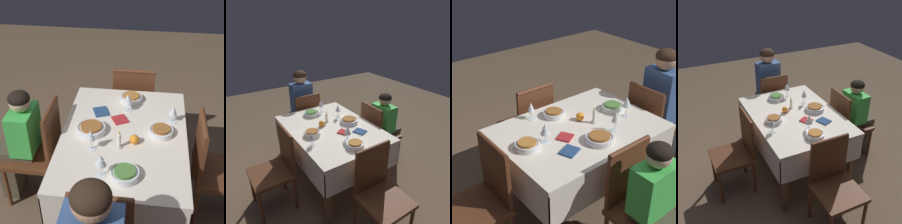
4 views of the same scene
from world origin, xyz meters
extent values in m
plane|color=brown|center=(0.00, 0.00, 0.00)|extent=(8.00, 8.00, 0.00)
cube|color=silver|center=(0.00, 0.00, 0.72)|extent=(1.26, 0.91, 0.04)
cube|color=silver|center=(0.00, 0.45, 0.57)|extent=(1.26, 0.01, 0.27)
cube|color=silver|center=(0.00, -0.45, 0.57)|extent=(1.26, 0.01, 0.27)
cube|color=silver|center=(0.63, 0.00, 0.57)|extent=(0.01, 0.91, 0.27)
cube|color=silver|center=(-0.63, 0.00, 0.57)|extent=(0.01, 0.91, 0.27)
cube|color=brown|center=(0.56, 0.39, 0.35)|extent=(0.06, 0.06, 0.70)
cube|color=brown|center=(-0.56, 0.39, 0.35)|extent=(0.06, 0.06, 0.70)
cube|color=brown|center=(0.56, -0.39, 0.35)|extent=(0.06, 0.06, 0.70)
cube|color=#562D19|center=(0.92, -0.06, 0.42)|extent=(0.41, 0.41, 0.04)
cube|color=#562D19|center=(0.73, -0.06, 0.66)|extent=(0.03, 0.38, 0.43)
cylinder|color=#562D19|center=(0.73, -0.06, 0.88)|extent=(0.04, 0.37, 0.04)
cylinder|color=#562D19|center=(1.10, 0.12, 0.20)|extent=(0.03, 0.03, 0.40)
cylinder|color=#562D19|center=(0.74, -0.24, 0.20)|extent=(0.03, 0.03, 0.40)
cylinder|color=#562D19|center=(0.74, 0.12, 0.20)|extent=(0.03, 0.03, 0.40)
cube|color=#562D19|center=(-0.05, -0.75, 0.42)|extent=(0.41, 0.41, 0.04)
cube|color=#562D19|center=(-0.05, -0.56, 0.66)|extent=(0.38, 0.03, 0.43)
cylinder|color=#562D19|center=(-0.05, -0.56, 0.88)|extent=(0.37, 0.04, 0.04)
cylinder|color=#562D19|center=(0.13, -0.57, 0.20)|extent=(0.03, 0.03, 0.40)
cube|color=#562D19|center=(-0.02, 0.75, 0.42)|extent=(0.41, 0.41, 0.04)
cube|color=#562D19|center=(-0.02, 0.56, 0.66)|extent=(0.38, 0.03, 0.43)
cylinder|color=#562D19|center=(-0.02, 0.56, 0.88)|extent=(0.37, 0.04, 0.04)
cylinder|color=#562D19|center=(0.16, 0.93, 0.20)|extent=(0.03, 0.03, 0.40)
cylinder|color=#562D19|center=(-0.20, 0.93, 0.20)|extent=(0.03, 0.03, 0.40)
cylinder|color=#562D19|center=(0.16, 0.57, 0.20)|extent=(0.03, 0.03, 0.40)
cylinder|color=#562D19|center=(-0.20, 0.57, 0.20)|extent=(0.03, 0.03, 0.40)
cube|color=#562D19|center=(-0.92, 0.02, 0.42)|extent=(0.41, 0.41, 0.04)
cube|color=#562D19|center=(-0.73, 0.02, 0.66)|extent=(0.03, 0.38, 0.43)
cylinder|color=#562D19|center=(-0.73, 0.02, 0.88)|extent=(0.04, 0.37, 0.04)
cylinder|color=#562D19|center=(-0.74, 0.20, 0.20)|extent=(0.03, 0.03, 0.40)
cube|color=#282833|center=(1.12, -0.06, 0.22)|extent=(0.14, 0.22, 0.44)
cube|color=#282833|center=(1.04, -0.06, 0.47)|extent=(0.31, 0.24, 0.06)
cube|color=#38568E|center=(0.95, -0.06, 0.76)|extent=(0.18, 0.30, 0.51)
sphere|color=tan|center=(0.95, -0.06, 1.10)|extent=(0.19, 0.19, 0.19)
ellipsoid|color=black|center=(0.95, -0.06, 1.13)|extent=(0.19, 0.19, 0.13)
cube|color=#4C4233|center=(-0.05, -0.86, 0.47)|extent=(0.24, 0.31, 0.06)
cube|color=green|center=(-0.05, -0.78, 0.68)|extent=(0.30, 0.18, 0.35)
sphere|color=beige|center=(-0.05, -0.78, 0.93)|extent=(0.16, 0.16, 0.16)
ellipsoid|color=black|center=(-0.05, -0.78, 0.96)|extent=(0.16, 0.16, 0.11)
cylinder|color=silver|center=(0.42, 0.05, 0.76)|extent=(0.19, 0.19, 0.04)
torus|color=silver|center=(0.42, 0.05, 0.78)|extent=(0.19, 0.19, 0.01)
cylinder|color=#4C7F38|center=(0.42, 0.05, 0.79)|extent=(0.14, 0.14, 0.02)
cylinder|color=white|center=(0.43, -0.10, 0.74)|extent=(0.06, 0.06, 0.00)
cylinder|color=white|center=(0.43, -0.10, 0.79)|extent=(0.01, 0.01, 0.08)
cone|color=white|center=(0.43, -0.10, 0.87)|extent=(0.07, 0.07, 0.08)
cylinder|color=white|center=(0.43, -0.10, 0.85)|extent=(0.04, 0.04, 0.04)
cylinder|color=silver|center=(-0.01, -0.24, 0.76)|extent=(0.22, 0.22, 0.04)
torus|color=silver|center=(-0.01, -0.24, 0.78)|extent=(0.21, 0.21, 0.01)
cylinder|color=#995B28|center=(-0.01, -0.24, 0.79)|extent=(0.16, 0.16, 0.02)
cylinder|color=white|center=(0.19, -0.21, 0.74)|extent=(0.07, 0.07, 0.00)
cylinder|color=white|center=(0.19, -0.21, 0.78)|extent=(0.01, 0.01, 0.08)
cone|color=white|center=(0.19, -0.21, 0.86)|extent=(0.06, 0.06, 0.08)
cylinder|color=white|center=(0.19, -0.21, 0.85)|extent=(0.04, 0.04, 0.04)
cylinder|color=silver|center=(-0.04, 0.27, 0.76)|extent=(0.18, 0.18, 0.04)
torus|color=silver|center=(-0.04, 0.27, 0.78)|extent=(0.18, 0.18, 0.01)
cylinder|color=#995B28|center=(-0.04, 0.27, 0.79)|extent=(0.13, 0.13, 0.02)
cylinder|color=white|center=(-0.21, 0.35, 0.74)|extent=(0.07, 0.07, 0.00)
cylinder|color=white|center=(-0.21, 0.35, 0.77)|extent=(0.01, 0.01, 0.06)
cone|color=white|center=(-0.21, 0.35, 0.85)|extent=(0.06, 0.06, 0.08)
cylinder|color=white|center=(-0.21, 0.35, 0.83)|extent=(0.04, 0.04, 0.04)
cylinder|color=silver|center=(-0.47, 0.02, 0.76)|extent=(0.18, 0.18, 0.04)
torus|color=silver|center=(-0.47, 0.02, 0.78)|extent=(0.18, 0.18, 0.01)
cylinder|color=#B2702D|center=(-0.47, 0.02, 0.79)|extent=(0.13, 0.13, 0.02)
cylinder|color=white|center=(-0.32, 0.00, 0.74)|extent=(0.07, 0.07, 0.00)
cylinder|color=white|center=(-0.32, 0.00, 0.78)|extent=(0.01, 0.01, 0.06)
cone|color=white|center=(-0.32, 0.00, 0.85)|extent=(0.07, 0.07, 0.08)
cylinder|color=white|center=(-0.32, 0.00, 0.83)|extent=(0.04, 0.04, 0.04)
cylinder|color=beige|center=(0.14, -0.02, 0.74)|extent=(0.05, 0.05, 0.01)
cylinder|color=white|center=(0.14, -0.02, 0.80)|extent=(0.03, 0.03, 0.10)
ellipsoid|color=#F9C64C|center=(0.14, -0.02, 0.87)|extent=(0.01, 0.01, 0.03)
sphere|color=orange|center=(0.09, 0.08, 0.77)|extent=(0.07, 0.07, 0.07)
cube|color=navy|center=(-0.26, -0.21, 0.75)|extent=(0.16, 0.15, 0.01)
cube|color=#AD2328|center=(-0.17, -0.05, 0.75)|extent=(0.15, 0.15, 0.01)
camera|label=1|loc=(1.96, 0.16, 2.29)|focal=55.00mm
camera|label=2|loc=(-1.90, 1.15, 1.93)|focal=35.00mm
camera|label=3|loc=(-1.53, -1.72, 2.13)|focal=55.00mm
camera|label=4|loc=(-2.37, 1.18, 2.30)|focal=45.00mm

